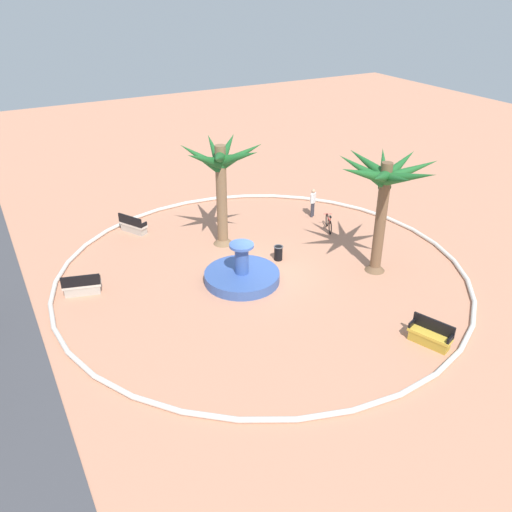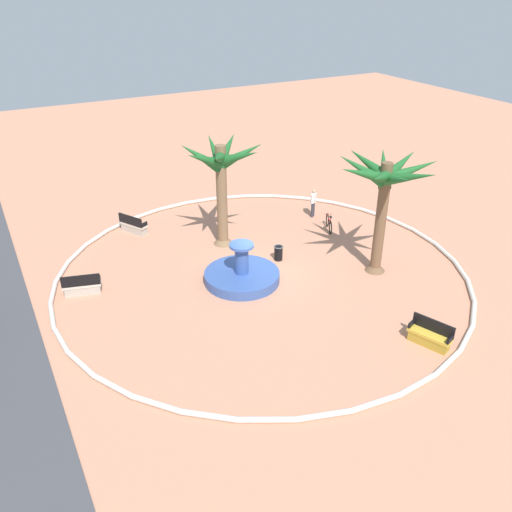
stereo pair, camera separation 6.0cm
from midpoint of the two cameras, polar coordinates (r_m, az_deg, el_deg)
The scene contains 11 objects.
ground_plane at distance 24.50m, azimuth 0.56°, elevation -1.81°, with size 80.00×80.00×0.00m, color tan.
plaza_curb at distance 24.45m, azimuth 0.56°, elevation -1.61°, with size 18.65×18.65×0.20m, color silver.
fountain at distance 23.73m, azimuth -1.59°, elevation -2.11°, with size 3.36×3.36×1.86m.
palm_tree_near_fountain at distance 25.62m, azimuth -3.84°, elevation 9.14°, with size 4.10×4.13×5.39m.
palm_tree_by_curb at distance 23.54m, azimuth 13.56°, elevation 7.52°, with size 4.56×4.56×5.47m.
bench_east at distance 20.90m, azimuth 18.07°, elevation -8.21°, with size 1.67×1.03×1.00m.
bench_west at distance 28.90m, azimuth -13.08°, elevation 3.12°, with size 1.64×1.21×1.00m.
bench_north at distance 23.97m, azimuth -18.20°, elevation -3.18°, with size 0.91×1.68×1.00m.
trash_bin at distance 25.44m, azimuth 2.34°, elevation 0.37°, with size 0.46×0.46×0.73m.
bicycle_red_frame at distance 28.67m, azimuth 7.74°, elevation 3.50°, with size 1.57×0.81×0.94m.
person_cyclist_helmet at distance 29.98m, azimuth 6.06°, elevation 5.86°, with size 0.35×0.46×1.64m.
Camera 1 is at (-18.46, 10.39, 12.31)m, focal length 37.31 mm.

